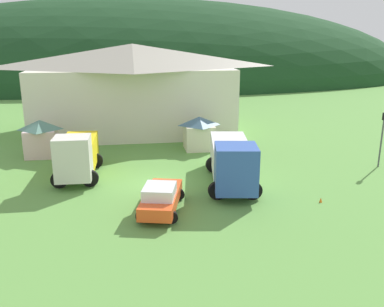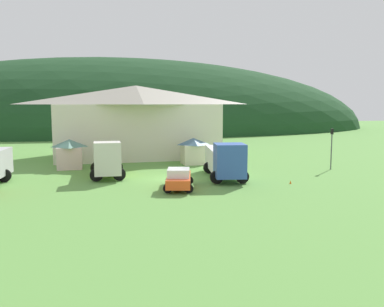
# 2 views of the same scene
# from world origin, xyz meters

# --- Properties ---
(ground_plane) EXTENTS (200.00, 200.00, 0.00)m
(ground_plane) POSITION_xyz_m (0.00, 0.00, 0.00)
(ground_plane) COLOR #5B9342
(forested_hill_backdrop) EXTENTS (130.49, 60.00, 34.78)m
(forested_hill_backdrop) POSITION_xyz_m (0.00, 69.41, 0.00)
(forested_hill_backdrop) COLOR #193D1E
(forested_hill_backdrop) RESTS_ON ground
(depot_building) EXTENTS (20.50, 11.00, 8.74)m
(depot_building) POSITION_xyz_m (-1.05, 15.90, 4.50)
(depot_building) COLOR silver
(depot_building) RESTS_ON ground
(play_shed_cream) EXTENTS (2.66, 2.60, 2.85)m
(play_shed_cream) POSITION_xyz_m (4.28, 8.24, 1.47)
(play_shed_cream) COLOR beige
(play_shed_cream) RESTS_ON ground
(play_shed_pink) EXTENTS (2.62, 2.50, 3.00)m
(play_shed_pink) POSITION_xyz_m (-8.70, 8.00, 1.54)
(play_shed_pink) COLOR beige
(play_shed_pink) RESTS_ON ground
(flatbed_truck_yellow) EXTENTS (3.10, 6.64, 3.35)m
(flatbed_truck_yellow) POSITION_xyz_m (-5.21, 2.12, 1.68)
(flatbed_truck_yellow) COLOR silver
(flatbed_truck_yellow) RESTS_ON ground
(box_truck_blue) EXTENTS (4.03, 8.77, 3.32)m
(box_truck_blue) POSITION_xyz_m (4.90, -0.83, 1.68)
(box_truck_blue) COLOR #3356AD
(box_truck_blue) RESTS_ON ground
(service_pickup_orange) EXTENTS (2.97, 5.09, 1.66)m
(service_pickup_orange) POSITION_xyz_m (-0.03, -4.49, 0.83)
(service_pickup_orange) COLOR #F05021
(service_pickup_orange) RESTS_ON ground
(traffic_light_east) EXTENTS (0.20, 0.32, 4.10)m
(traffic_light_east) POSITION_xyz_m (16.75, 1.26, 2.52)
(traffic_light_east) COLOR #4C4C51
(traffic_light_east) RESTS_ON ground
(traffic_cone_near_pickup) EXTENTS (0.36, 0.36, 0.59)m
(traffic_cone_near_pickup) POSITION_xyz_m (9.37, -4.63, 0.00)
(traffic_cone_near_pickup) COLOR orange
(traffic_cone_near_pickup) RESTS_ON ground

